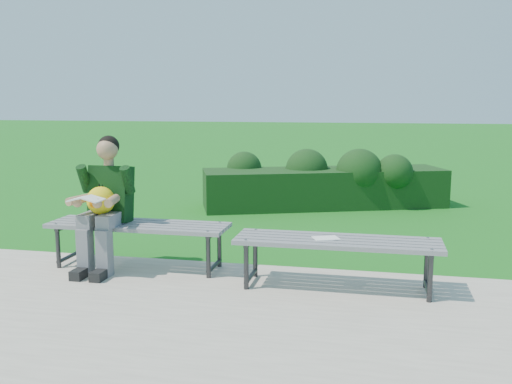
% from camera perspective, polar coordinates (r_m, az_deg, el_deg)
% --- Properties ---
extents(ground, '(80.00, 80.00, 0.00)m').
position_cam_1_polar(ground, '(5.97, -4.15, -7.18)').
color(ground, '#346D1F').
rests_on(ground, ground).
extents(walkway, '(30.00, 3.50, 0.02)m').
position_cam_1_polar(walkway, '(4.41, -10.69, -13.18)').
color(walkway, '#BBB19D').
rests_on(walkway, ground).
extents(hedge, '(3.91, 2.24, 0.94)m').
position_cam_1_polar(hedge, '(9.15, 6.99, 0.97)').
color(hedge, '#173C0F').
rests_on(hedge, ground).
extents(bench_left, '(1.80, 0.50, 0.46)m').
position_cam_1_polar(bench_left, '(5.79, -11.68, -3.60)').
color(bench_left, slate).
rests_on(bench_left, walkway).
extents(bench_right, '(1.80, 0.50, 0.46)m').
position_cam_1_polar(bench_right, '(5.09, 8.13, -5.28)').
color(bench_right, slate).
rests_on(bench_right, walkway).
extents(seated_boy, '(0.56, 0.76, 1.31)m').
position_cam_1_polar(seated_boy, '(5.78, -14.89, -0.73)').
color(seated_boy, slate).
rests_on(seated_boy, walkway).
extents(paper_sheet, '(0.27, 0.23, 0.01)m').
position_cam_1_polar(paper_sheet, '(5.08, 7.01, -4.60)').
color(paper_sheet, white).
rests_on(paper_sheet, bench_right).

